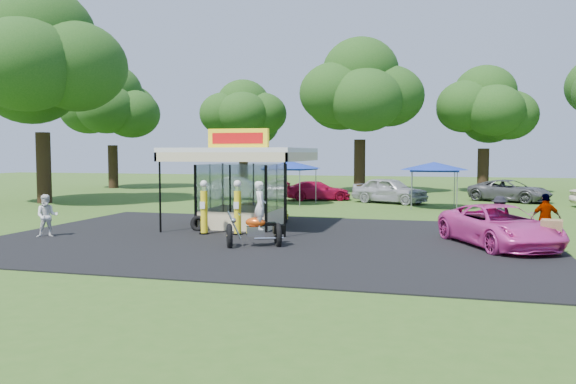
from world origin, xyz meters
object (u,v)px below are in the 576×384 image
object	(u,v)px
gas_station_kiosk	(243,186)
tent_east	(434,166)
bg_car_d	(510,191)
a_frame_sign	(551,237)
bg_car_c	(390,190)
pink_sedan	(499,226)
bg_car_b	(317,191)
kiosk_car	(258,211)
tent_west	(290,165)
gas_pump_left	(204,209)
bg_car_a	(239,188)
spectator_west	(47,216)
gas_pump_right	(238,209)
motorcycle	(258,221)
spectator_east_b	(546,219)
spectator_east_a	(499,217)

from	to	relation	value
gas_station_kiosk	tent_east	distance (m)	13.21
gas_station_kiosk	bg_car_d	xyz separation A→B (m)	(12.66, 16.32, -1.07)
a_frame_sign	bg_car_d	distance (m)	20.10
a_frame_sign	bg_car_c	bearing A→B (deg)	124.01
pink_sedan	bg_car_b	distance (m)	19.47
kiosk_car	tent_west	size ratio (longest dim) A/B	0.74
bg_car_d	tent_east	world-z (taller)	tent_east
gas_pump_left	bg_car_a	world-z (taller)	gas_pump_left
bg_car_c	tent_west	size ratio (longest dim) A/B	1.26
bg_car_b	bg_car_a	bearing A→B (deg)	77.49
gas_station_kiosk	bg_car_c	world-z (taller)	gas_station_kiosk
tent_west	bg_car_a	bearing A→B (deg)	150.26
spectator_west	bg_car_b	distance (m)	19.97
pink_sedan	tent_east	world-z (taller)	tent_east
a_frame_sign	bg_car_d	xyz separation A→B (m)	(1.19, 20.07, 0.15)
bg_car_a	bg_car_d	xyz separation A→B (m)	(17.73, 2.77, -0.06)
kiosk_car	gas_pump_right	bearing A→B (deg)	-172.29
bg_car_c	tent_west	bearing A→B (deg)	133.40
bg_car_c	bg_car_d	world-z (taller)	bg_car_c
motorcycle	bg_car_d	distance (m)	23.50
gas_pump_right	a_frame_sign	size ratio (longest dim) A/B	1.94
bg_car_d	spectator_east_b	bearing A→B (deg)	-152.59
gas_station_kiosk	gas_pump_right	xyz separation A→B (m)	(0.62, -2.34, -0.76)
motorcycle	bg_car_b	world-z (taller)	motorcycle
spectator_east_b	tent_east	distance (m)	12.75
gas_station_kiosk	spectator_east_b	xyz separation A→B (m)	(11.70, -1.46, -0.90)
motorcycle	tent_east	distance (m)	16.41
motorcycle	spectator_east_a	world-z (taller)	motorcycle
tent_east	spectator_east_b	bearing A→B (deg)	-72.32
kiosk_car	tent_east	bearing A→B (deg)	-43.09
gas_station_kiosk	a_frame_sign	bearing A→B (deg)	-18.07
a_frame_sign	tent_east	bearing A→B (deg)	117.76
kiosk_car	gas_station_kiosk	bearing A→B (deg)	-180.00
pink_sedan	tent_east	size ratio (longest dim) A/B	1.35
pink_sedan	bg_car_b	world-z (taller)	pink_sedan
spectator_east_a	a_frame_sign	bearing A→B (deg)	112.26
bg_car_d	motorcycle	bearing A→B (deg)	-175.92
spectator_east_a	gas_pump_left	bearing A→B (deg)	13.35
bg_car_c	tent_west	distance (m)	6.52
spectator_east_b	bg_car_d	xyz separation A→B (m)	(0.96, 17.78, -0.17)
pink_sedan	bg_car_a	xyz separation A→B (m)	(-15.13, 16.13, 0.06)
gas_pump_left	tent_east	xyz separation A→B (m)	(8.54, 13.16, 1.39)
kiosk_car	bg_car_d	xyz separation A→B (m)	(12.66, 14.12, 0.23)
gas_station_kiosk	bg_car_c	xyz separation A→B (m)	(5.17, 13.21, -0.97)
spectator_west	spectator_east_a	size ratio (longest dim) A/B	1.03
pink_sedan	a_frame_sign	bearing A→B (deg)	-64.11
a_frame_sign	spectator_west	distance (m)	17.64
spectator_east_b	gas_station_kiosk	bearing A→B (deg)	-18.27
pink_sedan	bg_car_a	size ratio (longest dim) A/B	1.09
bg_car_a	kiosk_car	bearing A→B (deg)	-167.29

